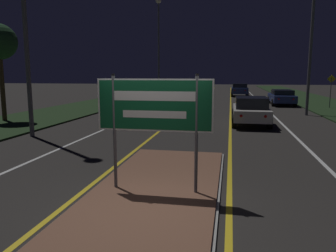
{
  "coord_description": "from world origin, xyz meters",
  "views": [
    {
      "loc": [
        1.53,
        -5.7,
        2.53
      ],
      "look_at": [
        0.0,
        2.33,
        1.24
      ],
      "focal_mm": 35.0,
      "sensor_mm": 36.0,
      "label": 1
    }
  ],
  "objects": [
    {
      "name": "ground_plane",
      "position": [
        0.0,
        0.0,
        0.0
      ],
      "size": [
        160.0,
        160.0,
        0.0
      ],
      "primitive_type": "plane",
      "color": "#282623"
    },
    {
      "name": "median_island",
      "position": [
        0.0,
        0.83,
        0.04
      ],
      "size": [
        2.76,
        7.34,
        0.1
      ],
      "color": "#999993",
      "rests_on": "ground_plane"
    },
    {
      "name": "verge_left",
      "position": [
        -9.5,
        20.0,
        0.04
      ],
      "size": [
        5.0,
        100.0,
        0.08
      ],
      "color": "#1E3319",
      "rests_on": "ground_plane"
    },
    {
      "name": "centre_line_yellow_left",
      "position": [
        -1.57,
        25.0,
        0.0
      ],
      "size": [
        0.12,
        70.0,
        0.01
      ],
      "color": "gold",
      "rests_on": "ground_plane"
    },
    {
      "name": "centre_line_yellow_right",
      "position": [
        1.57,
        25.0,
        0.0
      ],
      "size": [
        0.12,
        70.0,
        0.01
      ],
      "color": "gold",
      "rests_on": "ground_plane"
    },
    {
      "name": "lane_line_white_left",
      "position": [
        -4.2,
        25.0,
        0.0
      ],
      "size": [
        0.12,
        70.0,
        0.01
      ],
      "color": "silver",
      "rests_on": "ground_plane"
    },
    {
      "name": "lane_line_white_right",
      "position": [
        4.2,
        25.0,
        0.0
      ],
      "size": [
        0.12,
        70.0,
        0.01
      ],
      "color": "silver",
      "rests_on": "ground_plane"
    },
    {
      "name": "edge_line_white_left",
      "position": [
        -7.2,
        25.0,
        0.0
      ],
      "size": [
        0.1,
        70.0,
        0.01
      ],
      "color": "silver",
      "rests_on": "ground_plane"
    },
    {
      "name": "edge_line_white_right",
      "position": [
        7.2,
        25.0,
        0.0
      ],
      "size": [
        0.1,
        70.0,
        0.01
      ],
      "color": "silver",
      "rests_on": "ground_plane"
    },
    {
      "name": "highway_sign",
      "position": [
        0.0,
        0.82,
        1.82
      ],
      "size": [
        2.43,
        0.07,
        2.45
      ],
      "color": "#56565B",
      "rests_on": "median_island"
    },
    {
      "name": "streetlight_left_far",
      "position": [
        -6.32,
        30.08,
        7.29
      ],
      "size": [
        0.62,
        0.62,
        10.66
      ],
      "color": "#56565B",
      "rests_on": "ground_plane"
    },
    {
      "name": "streetlight_right_near",
      "position": [
        6.24,
        15.9,
        6.06
      ],
      "size": [
        0.6,
        0.6,
        8.74
      ],
      "color": "#56565B",
      "rests_on": "ground_plane"
    },
    {
      "name": "car_receding_0",
      "position": [
        2.56,
        11.31,
        0.75
      ],
      "size": [
        1.85,
        4.25,
        1.41
      ],
      "color": "silver",
      "rests_on": "ground_plane"
    },
    {
      "name": "car_receding_1",
      "position": [
        5.74,
        22.96,
        0.69
      ],
      "size": [
        1.88,
        4.84,
        1.28
      ],
      "color": "navy",
      "rests_on": "ground_plane"
    },
    {
      "name": "car_receding_2",
      "position": [
        2.56,
        33.68,
        0.8
      ],
      "size": [
        1.97,
        4.3,
        1.49
      ],
      "color": "navy",
      "rests_on": "ground_plane"
    },
    {
      "name": "car_approaching_0",
      "position": [
        -2.59,
        13.54,
        0.74
      ],
      "size": [
        1.88,
        4.79,
        1.37
      ],
      "color": "maroon",
      "rests_on": "ground_plane"
    },
    {
      "name": "warning_sign",
      "position": [
        8.83,
        20.52,
        1.54
      ],
      "size": [
        0.6,
        0.06,
        2.43
      ],
      "color": "#56565B",
      "rests_on": "verge_right"
    }
  ]
}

